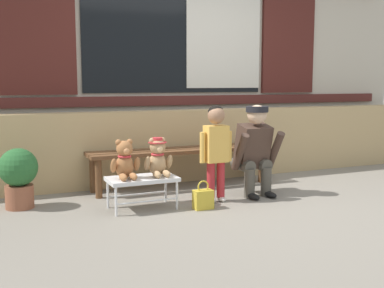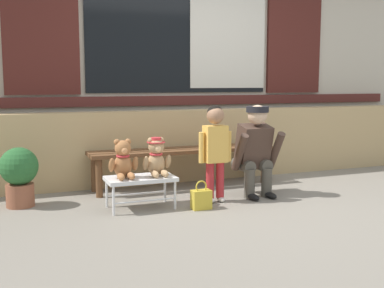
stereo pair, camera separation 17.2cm
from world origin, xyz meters
TOP-DOWN VIEW (x-y plane):
  - ground_plane at (0.00, 0.00)m, footprint 60.00×60.00m
  - brick_low_wall at (0.00, 1.43)m, footprint 6.93×0.25m
  - shop_facade at (0.00, 1.94)m, footprint 7.07×0.26m
  - wooden_bench_long at (-0.26, 1.06)m, footprint 2.10×0.40m
  - small_display_bench at (-0.95, 0.35)m, footprint 0.64×0.36m
  - teddy_bear_plain at (-1.11, 0.35)m, footprint 0.28×0.26m
  - teddy_bear_with_hat at (-0.79, 0.35)m, footprint 0.28×0.27m
  - child_standing at (-0.20, 0.31)m, footprint 0.35×0.18m
  - adult_crouching at (0.30, 0.40)m, footprint 0.50×0.49m
  - handbag_on_ground at (-0.44, 0.11)m, footprint 0.18×0.11m
  - potted_plant at (-2.00, 0.83)m, footprint 0.36×0.36m

SIDE VIEW (x-z plane):
  - ground_plane at x=0.00m, z-range 0.00..0.00m
  - handbag_on_ground at x=-0.44m, z-range -0.04..0.23m
  - small_display_bench at x=-0.95m, z-range 0.12..0.42m
  - potted_plant at x=-2.00m, z-range 0.04..0.61m
  - wooden_bench_long at x=-0.26m, z-range 0.15..0.59m
  - brick_low_wall at x=0.00m, z-range 0.00..0.85m
  - teddy_bear_plain at x=-1.11m, z-range 0.28..0.65m
  - teddy_bear_with_hat at x=-0.79m, z-range 0.29..0.65m
  - adult_crouching at x=0.30m, z-range 0.01..0.96m
  - child_standing at x=-0.20m, z-range 0.11..1.07m
  - shop_facade at x=0.00m, z-range 0.00..3.64m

